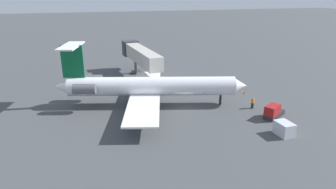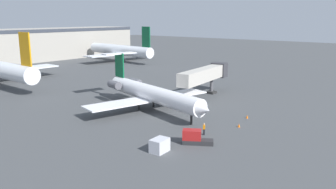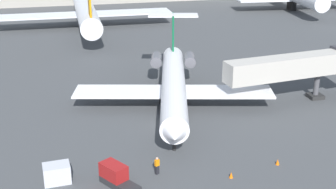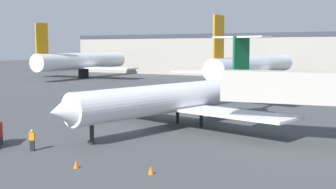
{
  "view_description": "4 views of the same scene",
  "coord_description": "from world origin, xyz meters",
  "px_view_note": "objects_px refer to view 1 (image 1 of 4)",
  "views": [
    {
      "loc": [
        -39.71,
        13.29,
        17.02
      ],
      "look_at": [
        -0.54,
        2.69,
        2.51
      ],
      "focal_mm": 31.84,
      "sensor_mm": 36.0,
      "label": 1
    },
    {
      "loc": [
        -42.14,
        -34.79,
        16.14
      ],
      "look_at": [
        2.63,
        1.27,
        3.29
      ],
      "focal_mm": 36.85,
      "sensor_mm": 36.0,
      "label": 2
    },
    {
      "loc": [
        -10.74,
        -45.24,
        21.46
      ],
      "look_at": [
        1.17,
        2.98,
        2.59
      ],
      "focal_mm": 49.25,
      "sensor_mm": 36.0,
      "label": 3
    },
    {
      "loc": [
        22.22,
        -34.14,
        7.97
      ],
      "look_at": [
        3.33,
        0.66,
        3.75
      ],
      "focal_mm": 47.02,
      "sensor_mm": 36.0,
      "label": 4
    }
  ],
  "objects_px": {
    "regional_jet": "(146,86)",
    "baggage_tug_lead": "(273,112)",
    "jet_bridge": "(139,54)",
    "traffic_cone_mid": "(226,84)",
    "ground_crew_marshaller": "(253,103)",
    "cargo_container_uld": "(284,129)",
    "traffic_cone_near": "(245,92)"
  },
  "relations": [
    {
      "from": "ground_crew_marshaller",
      "to": "baggage_tug_lead",
      "type": "relative_size",
      "value": 0.41
    },
    {
      "from": "traffic_cone_near",
      "to": "traffic_cone_mid",
      "type": "distance_m",
      "value": 5.22
    },
    {
      "from": "jet_bridge",
      "to": "ground_crew_marshaller",
      "type": "distance_m",
      "value": 25.22
    },
    {
      "from": "ground_crew_marshaller",
      "to": "traffic_cone_near",
      "type": "relative_size",
      "value": 3.07
    },
    {
      "from": "ground_crew_marshaller",
      "to": "jet_bridge",
      "type": "bearing_deg",
      "value": 32.19
    },
    {
      "from": "regional_jet",
      "to": "jet_bridge",
      "type": "xyz_separation_m",
      "value": [
        15.7,
        -1.76,
        1.51
      ]
    },
    {
      "from": "baggage_tug_lead",
      "to": "traffic_cone_near",
      "type": "height_order",
      "value": "baggage_tug_lead"
    },
    {
      "from": "baggage_tug_lead",
      "to": "traffic_cone_mid",
      "type": "height_order",
      "value": "baggage_tug_lead"
    },
    {
      "from": "jet_bridge",
      "to": "ground_crew_marshaller",
      "type": "bearing_deg",
      "value": -147.81
    },
    {
      "from": "jet_bridge",
      "to": "ground_crew_marshaller",
      "type": "relative_size",
      "value": 10.77
    },
    {
      "from": "cargo_container_uld",
      "to": "jet_bridge",
      "type": "bearing_deg",
      "value": 22.71
    },
    {
      "from": "jet_bridge",
      "to": "regional_jet",
      "type": "bearing_deg",
      "value": 173.6
    },
    {
      "from": "regional_jet",
      "to": "cargo_container_uld",
      "type": "xyz_separation_m",
      "value": [
        -14.17,
        -14.26,
        -2.26
      ]
    },
    {
      "from": "baggage_tug_lead",
      "to": "ground_crew_marshaller",
      "type": "bearing_deg",
      "value": 14.62
    },
    {
      "from": "regional_jet",
      "to": "ground_crew_marshaller",
      "type": "distance_m",
      "value": 16.14
    },
    {
      "from": "traffic_cone_mid",
      "to": "jet_bridge",
      "type": "bearing_deg",
      "value": 55.69
    },
    {
      "from": "regional_jet",
      "to": "traffic_cone_mid",
      "type": "height_order",
      "value": "regional_jet"
    },
    {
      "from": "regional_jet",
      "to": "traffic_cone_near",
      "type": "bearing_deg",
      "value": -87.25
    },
    {
      "from": "regional_jet",
      "to": "jet_bridge",
      "type": "distance_m",
      "value": 15.87
    },
    {
      "from": "regional_jet",
      "to": "ground_crew_marshaller",
      "type": "relative_size",
      "value": 17.11
    },
    {
      "from": "baggage_tug_lead",
      "to": "traffic_cone_near",
      "type": "bearing_deg",
      "value": -6.96
    },
    {
      "from": "baggage_tug_lead",
      "to": "traffic_cone_mid",
      "type": "distance_m",
      "value": 15.14
    },
    {
      "from": "jet_bridge",
      "to": "traffic_cone_mid",
      "type": "height_order",
      "value": "jet_bridge"
    },
    {
      "from": "traffic_cone_near",
      "to": "cargo_container_uld",
      "type": "bearing_deg",
      "value": 168.67
    },
    {
      "from": "ground_crew_marshaller",
      "to": "regional_jet",
      "type": "bearing_deg",
      "value": 70.23
    },
    {
      "from": "regional_jet",
      "to": "traffic_cone_near",
      "type": "relative_size",
      "value": 52.56
    },
    {
      "from": "cargo_container_uld",
      "to": "traffic_cone_mid",
      "type": "xyz_separation_m",
      "value": [
        20.08,
        -1.83,
        -0.57
      ]
    },
    {
      "from": "jet_bridge",
      "to": "traffic_cone_mid",
      "type": "bearing_deg",
      "value": -124.31
    },
    {
      "from": "ground_crew_marshaller",
      "to": "baggage_tug_lead",
      "type": "distance_m",
      "value": 3.93
    },
    {
      "from": "traffic_cone_near",
      "to": "traffic_cone_mid",
      "type": "xyz_separation_m",
      "value": [
        5.09,
        1.17,
        0.0
      ]
    },
    {
      "from": "regional_jet",
      "to": "baggage_tug_lead",
      "type": "relative_size",
      "value": 6.99
    },
    {
      "from": "ground_crew_marshaller",
      "to": "traffic_cone_mid",
      "type": "height_order",
      "value": "ground_crew_marshaller"
    }
  ]
}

